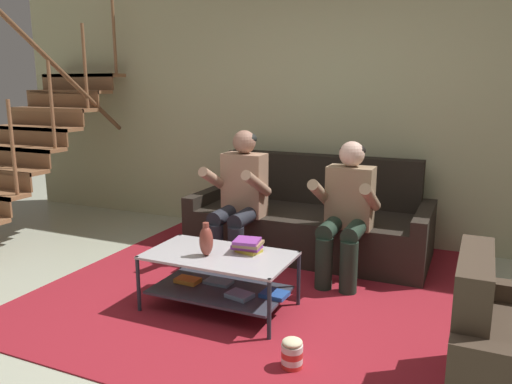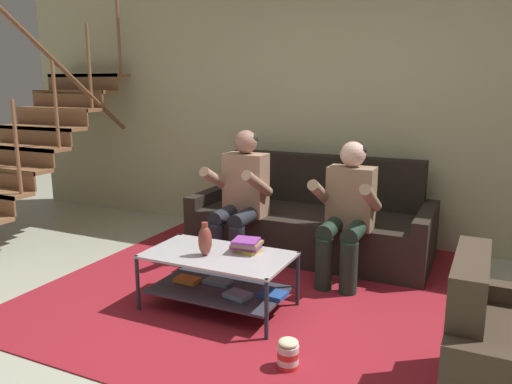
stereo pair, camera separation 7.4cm
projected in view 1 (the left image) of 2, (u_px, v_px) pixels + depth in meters
ground at (242, 340)px, 3.21m from camera, size 16.80×16.80×0.00m
back_partition at (345, 100)px, 5.10m from camera, size 8.40×0.12×2.90m
staircase_run at (20, 145)px, 5.29m from camera, size 1.09×2.31×2.66m
couch at (310, 223)px, 4.85m from camera, size 2.25×0.94×0.92m
person_seated_left at (239, 193)px, 4.47m from camera, size 0.50×0.58×1.21m
person_seated_right at (347, 207)px, 4.08m from camera, size 0.50×0.58×1.16m
coffee_table at (221, 274)px, 3.60m from camera, size 1.04×0.59×0.42m
area_rug at (265, 281)px, 4.17m from camera, size 3.20×3.43×0.01m
vase at (206, 240)px, 3.52m from camera, size 0.10×0.10×0.24m
book_stack at (248, 245)px, 3.61m from camera, size 0.22×0.21×0.10m
popcorn_tub at (292, 353)px, 2.88m from camera, size 0.13×0.13×0.19m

